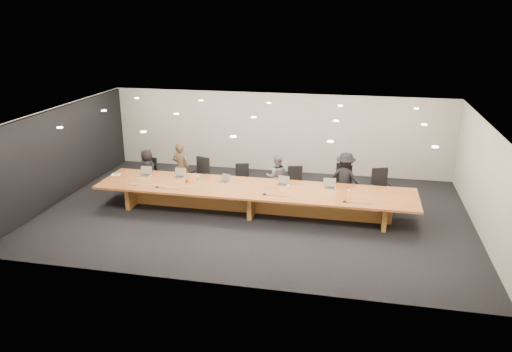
{
  "coord_description": "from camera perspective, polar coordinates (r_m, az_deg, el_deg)",
  "views": [
    {
      "loc": [
        2.81,
        -12.93,
        5.52
      ],
      "look_at": [
        0.0,
        0.3,
        1.0
      ],
      "focal_mm": 35.0,
      "sensor_mm": 36.0,
      "label": 1
    }
  ],
  "objects": [
    {
      "name": "mic_right",
      "position": [
        13.24,
        10.09,
        -2.86
      ],
      "size": [
        0.14,
        0.14,
        0.03
      ],
      "primitive_type": "cone",
      "rotation": [
        0.0,
        0.0,
        0.12
      ],
      "color": "black",
      "rests_on": "conference_table"
    },
    {
      "name": "paper_cup_far",
      "position": [
        13.86,
        10.54,
        -1.75
      ],
      "size": [
        0.09,
        0.09,
        0.1
      ],
      "primitive_type": "cone",
      "rotation": [
        0.0,
        0.0,
        0.15
      ],
      "color": "silver",
      "rests_on": "conference_table"
    },
    {
      "name": "chair_mid_right",
      "position": [
        15.06,
        4.58,
        -0.93
      ],
      "size": [
        0.67,
        0.67,
        1.06
      ],
      "primitive_type": null,
      "rotation": [
        0.0,
        0.0,
        0.29
      ],
      "color": "black",
      "rests_on": "ground"
    },
    {
      "name": "laptop_b",
      "position": [
        15.05,
        -8.79,
        0.32
      ],
      "size": [
        0.35,
        0.26,
        0.27
      ],
      "primitive_type": null,
      "rotation": [
        0.0,
        0.0,
        -0.03
      ],
      "color": "#C5B596",
      "rests_on": "conference_table"
    },
    {
      "name": "left_wall_panel",
      "position": [
        16.15,
        -21.34,
        2.31
      ],
      "size": [
        0.08,
        7.84,
        2.74
      ],
      "primitive_type": "cube",
      "color": "black",
      "rests_on": "ground"
    },
    {
      "name": "chair_mid_left",
      "position": [
        15.46,
        -1.56,
        -0.47
      ],
      "size": [
        0.62,
        0.62,
        1.0
      ],
      "primitive_type": null,
      "rotation": [
        0.0,
        0.0,
        0.26
      ],
      "color": "black",
      "rests_on": "ground"
    },
    {
      "name": "lime_gadget",
      "position": [
        15.7,
        -15.71,
        0.19
      ],
      "size": [
        0.16,
        0.12,
        0.02
      ],
      "primitive_type": "cube",
      "rotation": [
        0.0,
        0.0,
        -0.33
      ],
      "color": "#51B530",
      "rests_on": "notepad"
    },
    {
      "name": "back_wall",
      "position": [
        17.64,
        2.51,
        4.96
      ],
      "size": [
        12.0,
        0.02,
        2.8
      ],
      "primitive_type": "cube",
      "color": "silver",
      "rests_on": "ground"
    },
    {
      "name": "laptop_d",
      "position": [
        14.23,
        3.0,
        -0.57
      ],
      "size": [
        0.39,
        0.32,
        0.26
      ],
      "primitive_type": null,
      "rotation": [
        0.0,
        0.0,
        -0.27
      ],
      "color": "tan",
      "rests_on": "conference_table"
    },
    {
      "name": "person_a",
      "position": [
        16.26,
        -12.29,
        0.69
      ],
      "size": [
        0.76,
        0.62,
        1.34
      ],
      "primitive_type": "imported",
      "rotation": [
        0.0,
        0.0,
        2.79
      ],
      "color": "black",
      "rests_on": "ground"
    },
    {
      "name": "amber_mug",
      "position": [
        14.56,
        -7.92,
        -0.61
      ],
      "size": [
        0.1,
        0.1,
        0.1
      ],
      "primitive_type": "cylinder",
      "rotation": [
        0.0,
        0.0,
        -0.3
      ],
      "color": "brown",
      "rests_on": "conference_table"
    },
    {
      "name": "laptop_c",
      "position": [
        14.51,
        -3.71,
        -0.27
      ],
      "size": [
        0.35,
        0.31,
        0.23
      ],
      "primitive_type": null,
      "rotation": [
        0.0,
        0.0,
        -0.4
      ],
      "color": "#C2B394",
      "rests_on": "conference_table"
    },
    {
      "name": "paper_cup_near",
      "position": [
        14.05,
        3.71,
        -1.23
      ],
      "size": [
        0.08,
        0.08,
        0.08
      ],
      "primitive_type": "cone",
      "rotation": [
        0.0,
        0.0,
        0.13
      ],
      "color": "silver",
      "rests_on": "conference_table"
    },
    {
      "name": "person_c",
      "position": [
        15.18,
        2.41,
        -0.09
      ],
      "size": [
        0.76,
        0.64,
        1.38
      ],
      "primitive_type": "imported",
      "rotation": [
        0.0,
        0.0,
        3.34
      ],
      "color": "slate",
      "rests_on": "ground"
    },
    {
      "name": "ground",
      "position": [
        14.33,
        -0.25,
        -4.17
      ],
      "size": [
        12.0,
        12.0,
        0.0
      ],
      "primitive_type": "plane",
      "color": "black",
      "rests_on": "ground"
    },
    {
      "name": "conference_table",
      "position": [
        14.14,
        -0.25,
        -2.22
      ],
      "size": [
        9.0,
        1.8,
        0.75
      ],
      "color": "brown",
      "rests_on": "ground"
    },
    {
      "name": "chair_left",
      "position": [
        15.77,
        -6.54,
        0.07
      ],
      "size": [
        0.74,
        0.74,
        1.14
      ],
      "primitive_type": null,
      "rotation": [
        0.0,
        0.0,
        -0.34
      ],
      "color": "black",
      "rests_on": "ground"
    },
    {
      "name": "mic_left",
      "position": [
        14.35,
        -11.21,
        -1.23
      ],
      "size": [
        0.13,
        0.13,
        0.03
      ],
      "primitive_type": "cone",
      "rotation": [
        0.0,
        0.0,
        0.11
      ],
      "color": "black",
      "rests_on": "conference_table"
    },
    {
      "name": "mic_center",
      "position": [
        13.54,
        0.97,
        -2.06
      ],
      "size": [
        0.16,
        0.16,
        0.03
      ],
      "primitive_type": "cone",
      "rotation": [
        0.0,
        0.0,
        -0.23
      ],
      "color": "black",
      "rests_on": "conference_table"
    },
    {
      "name": "chair_far_right",
      "position": [
        14.99,
        14.15,
        -1.36
      ],
      "size": [
        0.74,
        0.74,
        1.15
      ],
      "primitive_type": null,
      "rotation": [
        0.0,
        0.0,
        0.33
      ],
      "color": "black",
      "rests_on": "ground"
    },
    {
      "name": "chair_far_left",
      "position": [
        16.49,
        -12.21,
        0.34
      ],
      "size": [
        0.62,
        0.62,
        1.0
      ],
      "primitive_type": null,
      "rotation": [
        0.0,
        0.0,
        -0.24
      ],
      "color": "black",
      "rests_on": "ground"
    },
    {
      "name": "chair_right",
      "position": [
        15.07,
        9.65,
        -0.89
      ],
      "size": [
        0.76,
        0.76,
        1.18
      ],
      "primitive_type": null,
      "rotation": [
        0.0,
        0.0,
        -0.33
      ],
      "color": "black",
      "rests_on": "ground"
    },
    {
      "name": "laptop_a",
      "position": [
        15.41,
        -12.59,
        0.52
      ],
      "size": [
        0.36,
        0.27,
        0.27
      ],
      "primitive_type": null,
      "rotation": [
        0.0,
        0.0,
        0.05
      ],
      "color": "#C5B697",
      "rests_on": "conference_table"
    },
    {
      "name": "person_d",
      "position": [
        14.92,
        10.14,
        -0.29
      ],
      "size": [
        1.14,
        0.83,
        1.58
      ],
      "primitive_type": "imported",
      "rotation": [
        0.0,
        0.0,
        2.88
      ],
      "color": "black",
      "rests_on": "ground"
    },
    {
      "name": "laptop_e",
      "position": [
        14.11,
        8.43,
        -0.88
      ],
      "size": [
        0.37,
        0.28,
        0.27
      ],
      "primitive_type": null,
      "rotation": [
        0.0,
        0.0,
        0.08
      ],
      "color": "tan",
      "rests_on": "conference_table"
    },
    {
      "name": "person_b",
      "position": [
        15.84,
        -8.57,
        0.97
      ],
      "size": [
        0.66,
        0.5,
        1.62
      ],
      "primitive_type": "imported",
      "rotation": [
        0.0,
        0.0,
        2.93
      ],
      "color": "#382E1F",
      "rests_on": "ground"
    },
    {
      "name": "water_bottle",
      "position": [
        14.57,
        -6.65,
        -0.3
      ],
      "size": [
        0.08,
        0.08,
        0.22
      ],
      "primitive_type": "cylinder",
      "rotation": [
        0.0,
        0.0,
        -0.17
      ],
      "color": "#AABAB4",
      "rests_on": "conference_table"
    },
    {
      "name": "notepad",
      "position": [
        15.73,
        -15.74,
        0.14
      ],
      "size": [
        0.29,
        0.25,
        0.02
      ],
      "primitive_type": "cube",
      "rotation": [
        0.0,
        0.0,
        0.18
      ],
      "color": "white",
      "rests_on": "conference_table"
    },
    {
      "name": "av_box",
      "position": [
        14.69,
        -13.82,
        -0.96
      ],
      "size": [
        0.2,
        0.16,
        0.03
      ],
      "primitive_type": "cube",
      "rotation": [
        0.0,
        0.0,
        0.14
      ],
      "color": "#9D9EA2",
      "rests_on": "conference_table"
    }
  ]
}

